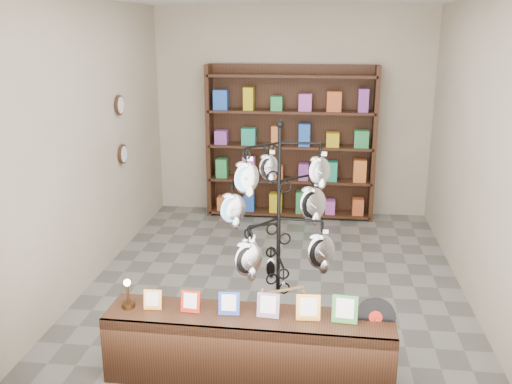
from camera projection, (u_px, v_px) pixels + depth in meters
ground at (276, 279)px, 6.33m from camera, size 5.00×5.00×0.00m
room_envelope at (278, 113)px, 5.82m from camera, size 5.00×5.00×5.00m
display_tree at (279, 219)px, 4.80m from camera, size 1.09×1.09×1.98m
front_shelf at (249, 346)px, 4.49m from camera, size 2.25×0.50×0.79m
back_shelving at (290, 147)px, 8.24m from camera, size 2.42×0.36×2.20m
wall_clocks at (121, 130)px, 6.91m from camera, size 0.03×0.24×0.84m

